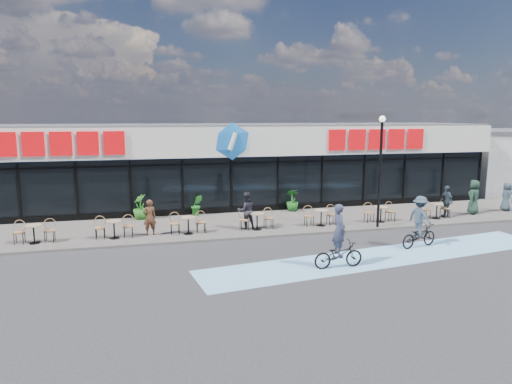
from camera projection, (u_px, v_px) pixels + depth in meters
ground at (268, 253)px, 17.05m from camera, size 120.00×120.00×0.00m
sidewalk at (242, 224)px, 21.35m from camera, size 44.00×5.00×0.10m
bike_lane at (385, 256)px, 16.58m from camera, size 14.17×4.13×0.01m
building at (222, 164)px, 26.17m from camera, size 30.60×6.57×4.75m
neighbour_building at (506, 159)px, 32.16m from camera, size 9.20×7.20×4.11m
lamp_post at (380, 162)px, 20.14m from camera, size 0.28×0.28×4.96m
bistro_set_1 at (34, 232)px, 17.94m from camera, size 1.54×0.62×0.90m
bistro_set_2 at (114, 227)px, 18.67m from camera, size 1.54×0.62×0.90m
bistro_set_3 at (188, 223)px, 19.39m from camera, size 1.54×0.62×0.90m
bistro_set_4 at (257, 219)px, 20.11m from camera, size 1.54×0.62×0.90m
bistro_set_5 at (320, 216)px, 20.84m from camera, size 1.54×0.62×0.90m
bistro_set_6 at (380, 212)px, 21.56m from camera, size 1.54×0.62×0.90m
bistro_set_7 at (436, 209)px, 22.28m from camera, size 1.54×0.62×0.90m
potted_plant_left at (140, 207)px, 22.04m from camera, size 0.83×0.83×1.22m
potted_plant_mid at (197, 205)px, 22.94m from camera, size 0.60×0.49×1.05m
potted_plant_right at (292, 200)px, 23.99m from camera, size 0.65×0.65×1.14m
patron_left at (150, 217)px, 19.05m from camera, size 0.62×0.47×1.52m
patron_right at (246, 210)px, 20.15m from camera, size 0.87×0.71×1.65m
pedestrian_a at (446, 201)px, 22.55m from camera, size 0.43×0.94×1.57m
pedestrian_b at (507, 197)px, 24.00m from camera, size 0.57×0.79×1.52m
pedestrian_c at (474, 197)px, 23.19m from camera, size 1.02×0.96×1.76m
cyclist_a at (339, 247)px, 15.22m from camera, size 1.75×0.66×2.19m
cyclist_b at (419, 226)px, 17.63m from camera, size 1.85×1.13×2.02m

